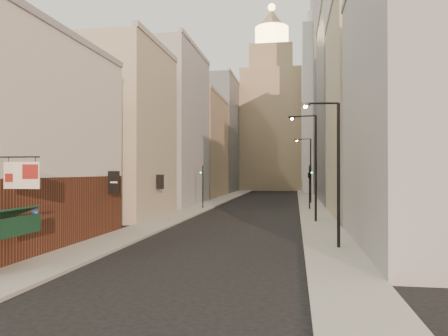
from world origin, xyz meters
TOP-DOWN VIEW (x-y plane):
  - ground at (0.00, 0.00)m, footprint 360.00×360.00m
  - sidewalk_left at (-6.50, 55.00)m, footprint 3.00×140.00m
  - sidewalk_right at (6.50, 55.00)m, footprint 3.00×140.00m
  - near_building_left at (-10.99, 9.00)m, footprint 8.30×23.04m
  - left_bldg_beige at (-12.00, 26.00)m, footprint 8.00×12.00m
  - left_bldg_grey at (-12.00, 42.00)m, footprint 8.00×16.00m
  - left_bldg_tan at (-12.00, 60.00)m, footprint 8.00×18.00m
  - left_bldg_wingrid at (-12.00, 80.00)m, footprint 8.00×20.00m
  - right_bldg_grey at (12.00, 12.00)m, footprint 8.00×16.00m
  - right_bldg_beige at (12.00, 30.00)m, footprint 8.00×16.00m
  - right_bldg_wingrid at (12.00, 50.00)m, footprint 8.00×20.00m
  - highrise at (18.00, 78.00)m, footprint 21.00×23.00m
  - clock_tower at (-1.00, 92.00)m, footprint 14.00×14.00m
  - white_tower at (10.00, 78.00)m, footprint 8.00×8.00m
  - streetlamp_near at (6.68, 11.38)m, footprint 2.13×0.45m
  - streetlamp_mid at (6.00, 24.13)m, footprint 2.36×0.61m
  - streetlamp_far at (6.38, 46.55)m, footprint 2.21×0.93m
  - traffic_light_left at (-5.93, 35.70)m, footprint 0.54×0.41m
  - traffic_light_right at (6.12, 36.21)m, footprint 0.66×0.66m

SIDE VIEW (x-z plane):
  - ground at x=0.00m, z-range 0.00..0.00m
  - sidewalk_left at x=-6.50m, z-range 0.00..0.15m
  - sidewalk_right at x=6.50m, z-range 0.00..0.15m
  - traffic_light_left at x=-5.93m, z-range 0.99..5.99m
  - traffic_light_right at x=6.12m, z-range 1.33..6.33m
  - streetlamp_near at x=6.68m, z-range 0.58..8.70m
  - streetlamp_far at x=6.38m, z-range 0.63..9.41m
  - streetlamp_mid at x=6.00m, z-range 0.65..9.72m
  - near_building_left at x=-10.99m, z-range -0.13..12.17m
  - left_bldg_beige at x=-12.00m, z-range 0.00..16.00m
  - right_bldg_grey at x=12.00m, z-range 0.00..16.00m
  - left_bldg_tan at x=-12.00m, z-range 0.00..17.00m
  - left_bldg_grey at x=-12.00m, z-range 0.00..20.00m
  - right_bldg_beige at x=12.00m, z-range 0.00..20.00m
  - left_bldg_wingrid at x=-12.00m, z-range 0.00..24.00m
  - right_bldg_wingrid at x=12.00m, z-range 0.00..26.00m
  - clock_tower at x=-1.00m, z-range -4.82..40.08m
  - white_tower at x=10.00m, z-range -2.14..39.36m
  - highrise at x=18.00m, z-range 0.06..51.26m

